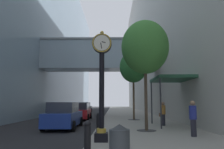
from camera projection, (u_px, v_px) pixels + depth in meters
ground_plane at (106, 115)px, 29.05m from camera, size 110.00×110.00×0.00m
sidewalk_right at (127, 113)px, 32.01m from camera, size 6.29×80.00×0.14m
building_block_left at (32, 28)px, 33.74m from camera, size 22.91×80.00×26.70m
building_block_right at (175, 21)px, 33.78m from camera, size 9.00×80.00×28.87m
street_clock at (102, 79)px, 9.16m from camera, size 0.84×0.55×4.70m
bollard_nearest at (88, 138)px, 6.31m from camera, size 0.21×0.21×1.07m
bollard_third at (98, 123)px, 10.79m from camera, size 0.21×0.21×1.07m
bollard_fourth at (101, 119)px, 13.03m from camera, size 0.21×0.21×1.07m
bollard_fifth at (103, 117)px, 15.27m from camera, size 0.21×0.21×1.07m
street_tree_near at (145, 47)px, 12.78m from camera, size 2.78×2.78×6.44m
street_tree_mid_near at (133, 67)px, 20.27m from camera, size 2.57×2.57×6.37m
trash_bin at (119, 145)px, 5.40m from camera, size 0.53×0.53×1.05m
pedestrian_walking at (163, 113)px, 14.90m from camera, size 0.48×0.38×1.62m
pedestrian_by_clock at (193, 117)px, 10.19m from camera, size 0.46×0.46×1.68m
storefront_awning at (171, 80)px, 15.00m from camera, size 2.40×3.60×3.30m
car_black_near at (85, 108)px, 36.49m from camera, size 2.08×4.48×1.71m
car_red_mid at (80, 112)px, 21.48m from camera, size 2.06×4.26×1.66m
car_blue_far at (64, 116)px, 14.48m from camera, size 2.06×4.71×1.74m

